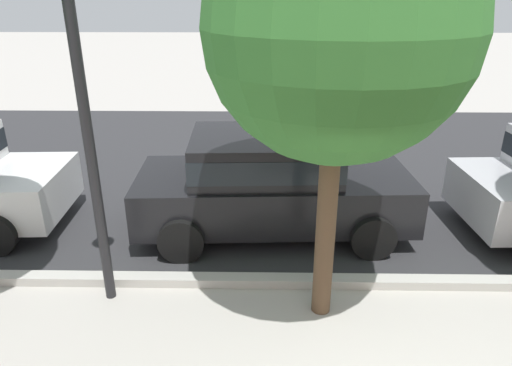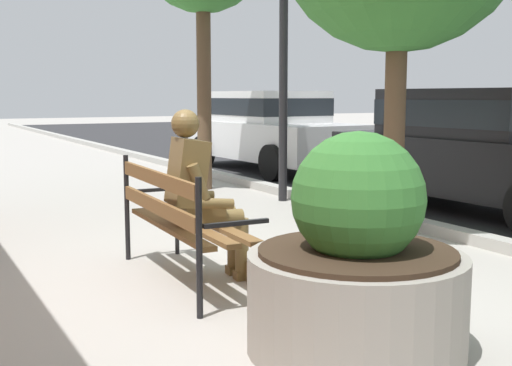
{
  "view_description": "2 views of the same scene",
  "coord_description": "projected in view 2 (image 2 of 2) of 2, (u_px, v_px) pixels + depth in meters",
  "views": [
    {
      "loc": [
        -1.35,
        -2.1,
        3.53
      ],
      "look_at": [
        -1.46,
        4.38,
        0.8
      ],
      "focal_mm": 32.53,
      "sensor_mm": 36.0,
      "label": 1
    },
    {
      "loc": [
        4.56,
        -2.1,
        1.47
      ],
      "look_at": [
        -0.16,
        0.5,
        0.75
      ],
      "focal_mm": 45.79,
      "sensor_mm": 36.0,
      "label": 2
    }
  ],
  "objects": [
    {
      "name": "bronze_statue_seated",
      "position": [
        206.0,
        199.0,
        5.14
      ],
      "size": [
        0.69,
        0.78,
        1.37
      ],
      "color": "brown",
      "rests_on": "ground"
    },
    {
      "name": "park_bench",
      "position": [
        177.0,
        215.0,
        5.13
      ],
      "size": [
        1.82,
        0.61,
        0.95
      ],
      "color": "brown",
      "rests_on": "ground"
    },
    {
      "name": "parked_car_black",
      "position": [
        483.0,
        146.0,
        8.22
      ],
      "size": [
        4.17,
        2.07,
        1.56
      ],
      "color": "black",
      "rests_on": "ground"
    },
    {
      "name": "curb_stone",
      "position": [
        473.0,
        238.0,
        6.54
      ],
      "size": [
        60.0,
        0.2,
        0.12
      ],
      "primitive_type": "cube",
      "color": "#B2AFA8",
      "rests_on": "ground"
    },
    {
      "name": "concrete_planter",
      "position": [
        356.0,
        268.0,
        3.76
      ],
      "size": [
        1.27,
        1.27,
        1.28
      ],
      "color": "gray",
      "rests_on": "ground"
    },
    {
      "name": "parked_car_white",
      "position": [
        271.0,
        128.0,
        12.85
      ],
      "size": [
        4.17,
        2.07,
        1.56
      ],
      "color": "silver",
      "rests_on": "ground"
    },
    {
      "name": "lamp_post",
      "position": [
        284.0,
        16.0,
        8.89
      ],
      "size": [
        0.32,
        0.32,
        3.9
      ],
      "color": "black",
      "rests_on": "ground"
    },
    {
      "name": "ground_plane",
      "position": [
        210.0,
        283.0,
        5.16
      ],
      "size": [
        80.0,
        80.0,
        0.0
      ],
      "primitive_type": "plane",
      "color": "#ADA8A0"
    }
  ]
}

